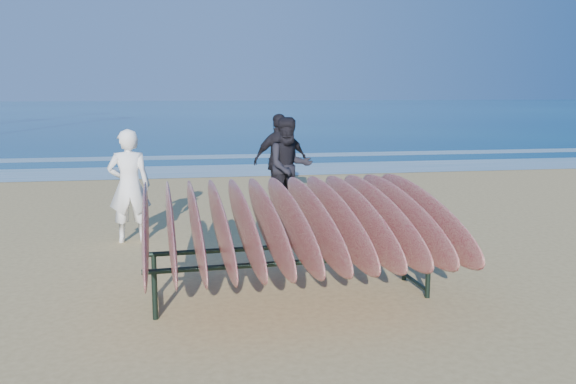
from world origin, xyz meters
The scene contains 8 objects.
ground centered at (0.00, 0.00, 0.00)m, with size 120.00×120.00×0.00m, color tan.
ocean centered at (0.00, 55.00, 0.01)m, with size 160.00×160.00×0.00m, color navy.
foam_near centered at (0.00, 10.00, 0.01)m, with size 160.00×160.00×0.00m, color white.
foam_far centered at (0.00, 13.50, 0.01)m, with size 160.00×160.00×0.00m, color white.
surfboard_rack centered at (-0.20, -0.61, 0.86)m, with size 3.31×2.96×1.35m.
person_white centered at (-2.16, 2.26, 0.85)m, with size 0.62×0.41×1.71m, color white.
person_dark_a centered at (0.53, 3.79, 0.89)m, with size 0.87×0.68×1.79m, color black.
person_dark_b centered at (0.50, 4.64, 0.91)m, with size 1.06×0.44×1.81m, color black.
Camera 1 is at (-1.32, -6.99, 2.31)m, focal length 38.00 mm.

